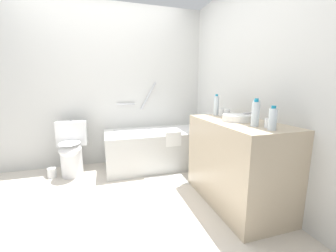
% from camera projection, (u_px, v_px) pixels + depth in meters
% --- Properties ---
extents(ground_plane, '(4.17, 4.17, 0.00)m').
position_uv_depth(ground_plane, '(110.00, 205.00, 2.20)').
color(ground_plane, beige).
extents(wall_back_tiled, '(3.57, 0.10, 2.44)m').
position_uv_depth(wall_back_tiled, '(103.00, 86.00, 3.26)').
color(wall_back_tiled, silver).
rests_on(wall_back_tiled, ground_plane).
extents(wall_right_mirror, '(0.10, 3.05, 2.44)m').
position_uv_depth(wall_right_mirror, '(250.00, 86.00, 2.44)').
color(wall_right_mirror, silver).
rests_on(wall_right_mirror, ground_plane).
extents(bathtub, '(1.56, 0.76, 1.29)m').
position_uv_depth(bathtub, '(158.00, 147.00, 3.25)').
color(bathtub, silver).
rests_on(bathtub, ground_plane).
extents(toilet, '(0.40, 0.52, 0.75)m').
position_uv_depth(toilet, '(71.00, 149.00, 2.91)').
color(toilet, white).
rests_on(toilet, ground_plane).
extents(vanity_counter, '(0.59, 1.14, 0.88)m').
position_uv_depth(vanity_counter, '(236.00, 163.00, 2.20)').
color(vanity_counter, tan).
rests_on(vanity_counter, ground_plane).
extents(sink_basin, '(0.28, 0.28, 0.06)m').
position_uv_depth(sink_basin, '(237.00, 118.00, 2.13)').
color(sink_basin, white).
rests_on(sink_basin, vanity_counter).
extents(sink_faucet, '(0.12, 0.15, 0.08)m').
position_uv_depth(sink_faucet, '(251.00, 117.00, 2.18)').
color(sink_faucet, '#BABAC0').
rests_on(sink_faucet, vanity_counter).
extents(water_bottle_0, '(0.07, 0.07, 0.23)m').
position_uv_depth(water_bottle_0, '(255.00, 114.00, 1.84)').
color(water_bottle_0, silver).
rests_on(water_bottle_0, vanity_counter).
extents(water_bottle_1, '(0.06, 0.06, 0.25)m').
position_uv_depth(water_bottle_1, '(216.00, 105.00, 2.54)').
color(water_bottle_1, silver).
rests_on(water_bottle_1, vanity_counter).
extents(water_bottle_2, '(0.06, 0.06, 0.24)m').
position_uv_depth(water_bottle_2, '(256.00, 112.00, 1.92)').
color(water_bottle_2, silver).
rests_on(water_bottle_2, vanity_counter).
extents(water_bottle_3, '(0.06, 0.06, 0.20)m').
position_uv_depth(water_bottle_3, '(273.00, 119.00, 1.68)').
color(water_bottle_3, silver).
rests_on(water_bottle_3, vanity_counter).
extents(drinking_glass_0, '(0.07, 0.07, 0.08)m').
position_uv_depth(drinking_glass_0, '(269.00, 123.00, 1.77)').
color(drinking_glass_0, white).
rests_on(drinking_glass_0, vanity_counter).
extents(drinking_glass_1, '(0.07, 0.07, 0.08)m').
position_uv_depth(drinking_glass_1, '(222.00, 112.00, 2.49)').
color(drinking_glass_1, white).
rests_on(drinking_glass_1, vanity_counter).
extents(drinking_glass_2, '(0.06, 0.06, 0.09)m').
position_uv_depth(drinking_glass_2, '(227.00, 113.00, 2.35)').
color(drinking_glass_2, white).
rests_on(drinking_glass_2, vanity_counter).
extents(bath_mat, '(0.52, 0.32, 0.01)m').
position_uv_depth(bath_mat, '(166.00, 181.00, 2.75)').
color(bath_mat, white).
rests_on(bath_mat, ground_plane).
extents(toilet_paper_roll, '(0.11, 0.11, 0.13)m').
position_uv_depth(toilet_paper_roll, '(52.00, 173.00, 2.86)').
color(toilet_paper_roll, white).
rests_on(toilet_paper_roll, ground_plane).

